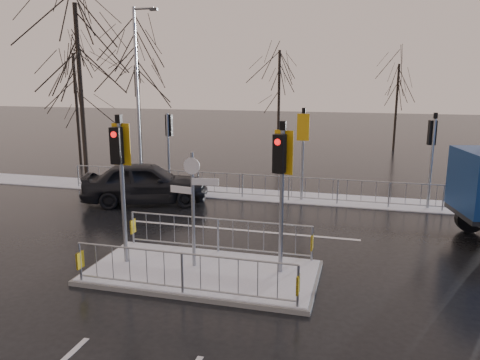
# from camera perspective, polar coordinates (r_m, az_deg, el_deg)

# --- Properties ---
(ground) EXTENTS (120.00, 120.00, 0.00)m
(ground) POSITION_cam_1_polar(r_m,az_deg,el_deg) (12.59, -4.60, -11.43)
(ground) COLOR black
(ground) RESTS_ON ground
(snow_verge) EXTENTS (30.00, 2.00, 0.04)m
(snow_verge) POSITION_cam_1_polar(r_m,az_deg,el_deg) (20.46, 3.42, -1.92)
(snow_verge) COLOR white
(snow_verge) RESTS_ON ground
(lane_markings) EXTENTS (8.00, 11.38, 0.01)m
(lane_markings) POSITION_cam_1_polar(r_m,az_deg,el_deg) (12.31, -5.13, -12.02)
(lane_markings) COLOR silver
(lane_markings) RESTS_ON ground
(traffic_island) EXTENTS (6.00, 3.04, 4.15)m
(traffic_island) POSITION_cam_1_polar(r_m,az_deg,el_deg) (12.45, -4.67, -9.76)
(traffic_island) COLOR slate
(traffic_island) RESTS_ON ground
(far_kerb_fixtures) EXTENTS (18.00, 0.65, 3.83)m
(far_kerb_fixtures) POSITION_cam_1_polar(r_m,az_deg,el_deg) (19.69, 4.00, 0.49)
(far_kerb_fixtures) COLOR gray
(far_kerb_fixtures) RESTS_ON ground
(car_far_lane) EXTENTS (5.44, 3.64, 1.72)m
(car_far_lane) POSITION_cam_1_polar(r_m,az_deg,el_deg) (19.52, -11.41, -0.31)
(car_far_lane) COLOR black
(car_far_lane) RESTS_ON ground
(tree_near_a) EXTENTS (4.75, 4.75, 8.97)m
(tree_near_a) POSITION_cam_1_polar(r_m,az_deg,el_deg) (26.18, -19.10, 14.03)
(tree_near_a) COLOR black
(tree_near_a) RESTS_ON ground
(tree_near_b) EXTENTS (4.00, 4.00, 7.55)m
(tree_near_b) POSITION_cam_1_polar(r_m,az_deg,el_deg) (26.20, -12.43, 12.29)
(tree_near_b) COLOR black
(tree_near_b) RESTS_ON ground
(tree_near_c) EXTENTS (3.50, 3.50, 6.61)m
(tree_near_c) POSITION_cam_1_polar(r_m,az_deg,el_deg) (29.36, -19.44, 10.61)
(tree_near_c) COLOR black
(tree_near_c) RESTS_ON ground
(tree_far_a) EXTENTS (3.75, 3.75, 7.08)m
(tree_far_a) POSITION_cam_1_polar(r_m,az_deg,el_deg) (33.36, 4.80, 11.95)
(tree_far_a) COLOR black
(tree_far_a) RESTS_ON ground
(tree_far_b) EXTENTS (3.25, 3.25, 6.14)m
(tree_far_b) POSITION_cam_1_polar(r_m,az_deg,el_deg) (34.91, 18.64, 10.32)
(tree_far_b) COLOR black
(tree_far_b) RESTS_ON ground
(street_lamp_left) EXTENTS (1.25, 0.18, 8.20)m
(street_lamp_left) POSITION_cam_1_polar(r_m,az_deg,el_deg) (22.82, -12.26, 10.67)
(street_lamp_left) COLOR gray
(street_lamp_left) RESTS_ON ground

